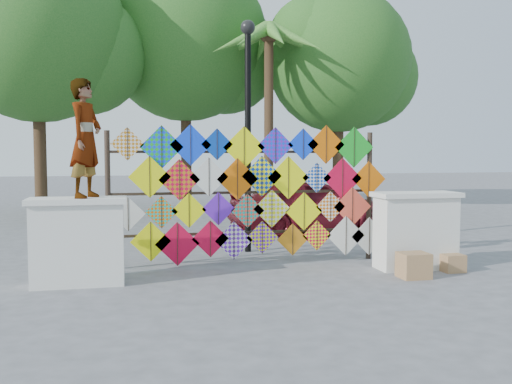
% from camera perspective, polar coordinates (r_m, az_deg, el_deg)
% --- Properties ---
extents(ground, '(80.00, 80.00, 0.00)m').
position_cam_1_polar(ground, '(9.24, -0.07, -8.13)').
color(ground, gray).
rests_on(ground, ground).
extents(parapet_left, '(1.40, 0.65, 1.28)m').
position_cam_1_polar(parapet_left, '(8.75, -17.37, -4.68)').
color(parapet_left, white).
rests_on(parapet_left, ground).
extents(parapet_right, '(1.40, 0.65, 1.28)m').
position_cam_1_polar(parapet_right, '(9.89, 15.68, -3.66)').
color(parapet_right, white).
rests_on(parapet_right, ground).
extents(kite_rack, '(4.92, 0.24, 2.42)m').
position_cam_1_polar(kite_rack, '(9.80, -0.33, -0.12)').
color(kite_rack, '#2E2219').
rests_on(kite_rack, ground).
extents(tree_west, '(5.85, 5.20, 8.01)m').
position_cam_1_polar(tree_west, '(18.34, -20.72, 14.55)').
color(tree_west, '#49341F').
rests_on(tree_west, ground).
extents(tree_mid, '(6.30, 5.60, 8.61)m').
position_cam_1_polar(tree_mid, '(20.32, -6.78, 14.84)').
color(tree_mid, '#49341F').
rests_on(tree_mid, ground).
extents(tree_east, '(5.40, 4.80, 7.42)m').
position_cam_1_polar(tree_east, '(19.89, 8.51, 12.76)').
color(tree_east, '#49341F').
rests_on(tree_east, ground).
extents(palm_tree, '(3.62, 3.62, 5.83)m').
position_cam_1_polar(palm_tree, '(17.59, 1.29, 13.85)').
color(palm_tree, '#49341F').
rests_on(palm_tree, ground).
extents(vendor_woman, '(0.65, 0.75, 1.73)m').
position_cam_1_polar(vendor_woman, '(8.64, -16.67, 5.16)').
color(vendor_woman, '#99999E').
rests_on(vendor_woman, parapet_left).
extents(sedan, '(4.03, 1.90, 1.33)m').
position_cam_1_polar(sedan, '(14.01, 5.39, -1.25)').
color(sedan, maroon).
rests_on(sedan, ground).
extents(lamppost, '(0.28, 0.28, 4.46)m').
position_cam_1_polar(lamppost, '(11.08, -0.82, 7.87)').
color(lamppost, black).
rests_on(lamppost, ground).
extents(cardboard_box_near, '(0.44, 0.39, 0.39)m').
position_cam_1_polar(cardboard_box_near, '(9.21, 15.49, -7.08)').
color(cardboard_box_near, '#A88551').
rests_on(cardboard_box_near, ground).
extents(cardboard_box_far, '(0.34, 0.31, 0.29)m').
position_cam_1_polar(cardboard_box_far, '(9.87, 19.03, -6.72)').
color(cardboard_box_far, '#A88551').
rests_on(cardboard_box_far, ground).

